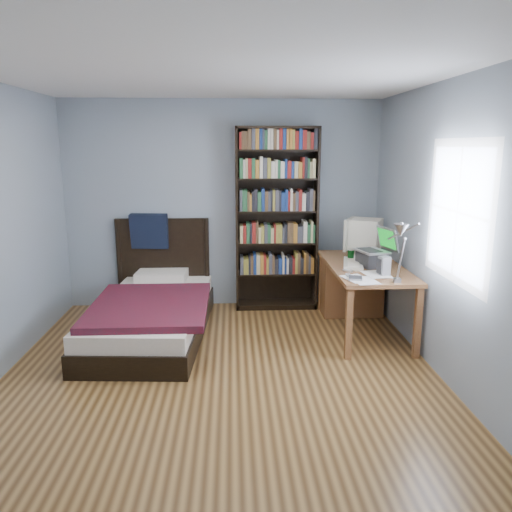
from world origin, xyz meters
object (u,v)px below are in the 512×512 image
at_px(keyboard, 353,264).
at_px(soda_can, 351,256).
at_px(speaker, 384,266).
at_px(desk, 354,283).
at_px(bookshelf, 276,219).
at_px(desk_lamp, 401,236).
at_px(crt_monitor, 363,234).
at_px(laptop, 373,256).
at_px(bed, 153,310).

xyz_separation_m(keyboard, soda_can, (0.02, 0.20, 0.04)).
relative_size(keyboard, speaker, 2.65).
bearing_deg(keyboard, speaker, -51.20).
bearing_deg(desk, speaker, -85.36).
relative_size(keyboard, bookshelf, 0.23).
bearing_deg(desk_lamp, desk, 89.75).
height_order(crt_monitor, laptop, crt_monitor).
bearing_deg(laptop, desk, 97.56).
xyz_separation_m(bookshelf, bed, (-1.38, -0.81, -0.84)).
height_order(desk_lamp, soda_can, desk_lamp).
xyz_separation_m(crt_monitor, keyboard, (-0.22, -0.50, -0.22)).
bearing_deg(laptop, crt_monitor, 87.33).
distance_m(speaker, bookshelf, 1.61).
relative_size(keyboard, soda_can, 4.03).
relative_size(laptop, desk_lamp, 0.66).
xyz_separation_m(laptop, keyboard, (-0.20, 0.04, -0.10)).
xyz_separation_m(laptop, desk_lamp, (-0.07, -1.01, 0.39)).
bearing_deg(crt_monitor, soda_can, -124.38).
distance_m(crt_monitor, soda_can, 0.40).
xyz_separation_m(soda_can, bed, (-2.14, -0.14, -0.54)).
bearing_deg(laptop, desk_lamp, -94.07).
relative_size(desk, soda_can, 12.60).
height_order(laptop, bookshelf, bookshelf).
xyz_separation_m(keyboard, speaker, (0.20, -0.41, 0.08)).
xyz_separation_m(desk, soda_can, (-0.11, -0.25, 0.38)).
distance_m(crt_monitor, keyboard, 0.59).
bearing_deg(speaker, bed, 152.64).
bearing_deg(bookshelf, keyboard, -50.13).
xyz_separation_m(desk_lamp, bed, (-2.24, 1.11, -0.98)).
xyz_separation_m(desk, laptop, (0.06, -0.49, 0.43)).
distance_m(keyboard, soda_can, 0.21).
distance_m(crt_monitor, bed, 2.48).
xyz_separation_m(crt_monitor, laptop, (-0.03, -0.54, -0.13)).
bearing_deg(crt_monitor, keyboard, -114.00).
xyz_separation_m(speaker, bed, (-2.32, 0.48, -0.57)).
relative_size(desk_lamp, bed, 0.28).
bearing_deg(laptop, bookshelf, 135.32).
bearing_deg(soda_can, crt_monitor, 55.62).
height_order(laptop, speaker, laptop).
distance_m(desk_lamp, keyboard, 1.16).
bearing_deg(laptop, soda_can, 125.75).
bearing_deg(bed, crt_monitor, 10.39).
bearing_deg(laptop, bed, 177.31).
height_order(desk, speaker, speaker).
distance_m(bookshelf, bed, 1.81).
relative_size(soda_can, bed, 0.06).
bearing_deg(crt_monitor, desk_lamp, -93.58).
bearing_deg(speaker, bookshelf, 110.24).
relative_size(soda_can, bookshelf, 0.06).
distance_m(soda_can, bed, 2.21).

